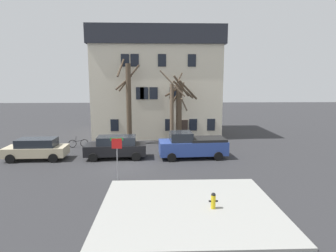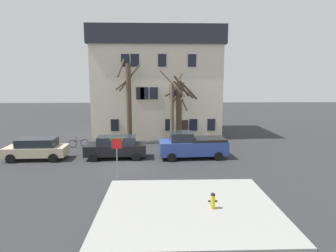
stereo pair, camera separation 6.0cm
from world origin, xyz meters
name	(u,v)px [view 1 (the left image)]	position (x,y,z in m)	size (l,w,h in m)	color
ground_plane	(124,166)	(0.00, 0.00, 0.00)	(120.00, 120.00, 0.00)	#2D2D30
sidewalk_slab	(189,207)	(3.88, -6.96, 0.06)	(8.42, 7.28, 0.12)	#999993
building_main	(157,83)	(2.32, 13.04, 5.81)	(13.79, 8.91, 11.47)	beige
tree_bare_near	(128,102)	(-0.37, 7.33, 4.09)	(2.31, 1.87, 8.08)	#4C3D2D
tree_bare_mid	(173,110)	(3.83, 6.66, 3.30)	(2.70, 2.61, 6.96)	brown
tree_bare_far	(179,110)	(4.43, 6.85, 3.31)	(3.06, 3.09, 6.52)	#4C3D2D
car_beige_wagon	(37,149)	(-6.93, 1.97, 0.87)	(4.60, 2.17, 1.66)	#C6B793
car_black_wagon	(116,147)	(-0.88, 2.16, 0.91)	(4.79, 2.24, 1.76)	black
pickup_truck_blue	(192,145)	(5.10, 2.11, 1.00)	(5.39, 2.56, 2.08)	#2D4799
fire_hydrant	(213,200)	(4.97, -7.25, 0.52)	(0.42, 0.22, 0.77)	gold
street_sign_pole	(117,151)	(-0.02, -3.23, 1.90)	(0.76, 0.07, 2.71)	slate
bicycle_leaning	(78,143)	(-4.88, 6.07, 0.37)	(1.71, 0.46, 1.03)	black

